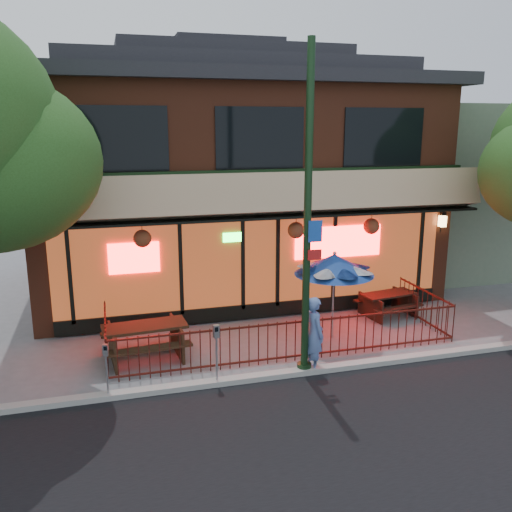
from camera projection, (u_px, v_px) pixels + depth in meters
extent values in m
plane|color=gray|center=(298.00, 364.00, 12.40)|extent=(80.00, 80.00, 0.00)
cube|color=#999993|center=(306.00, 371.00, 11.91)|extent=(80.00, 0.25, 0.12)
cube|color=brown|center=(227.00, 188.00, 18.37)|extent=(12.00, 8.00, 6.50)
cube|color=#59230F|center=(260.00, 262.00, 14.98)|extent=(11.00, 0.06, 2.60)
cube|color=#FF0C0C|center=(338.00, 242.00, 15.40)|extent=(2.60, 0.04, 0.90)
cube|color=#FF0C0C|center=(134.00, 258.00, 13.94)|extent=(1.30, 0.04, 0.80)
cube|color=#D7B387|center=(265.00, 195.00, 14.09)|extent=(12.20, 1.33, 1.26)
cube|color=black|center=(119.00, 139.00, 13.26)|extent=(2.40, 0.06, 1.60)
cube|color=black|center=(260.00, 138.00, 14.20)|extent=(2.40, 0.06, 1.60)
cube|color=black|center=(384.00, 137.00, 15.13)|extent=(2.40, 0.06, 1.60)
cube|color=black|center=(260.00, 310.00, 15.29)|extent=(11.00, 0.12, 0.40)
cube|color=#FFC672|center=(442.00, 221.00, 16.08)|extent=(0.18, 0.18, 0.32)
cube|color=slate|center=(448.00, 186.00, 21.24)|extent=(6.00, 7.00, 6.00)
cube|color=#43130E|center=(296.00, 322.00, 12.36)|extent=(8.40, 0.04, 0.04)
cube|color=#43130E|center=(295.00, 356.00, 12.55)|extent=(8.40, 0.04, 0.04)
cube|color=#43130E|center=(105.00, 320.00, 12.48)|extent=(0.04, 2.60, 0.04)
cube|color=#43130E|center=(426.00, 291.00, 14.67)|extent=(0.04, 2.60, 0.04)
cylinder|color=#43130E|center=(295.00, 341.00, 12.47)|extent=(0.02, 0.02, 1.00)
cylinder|color=black|center=(308.00, 216.00, 11.20)|extent=(0.16, 0.16, 7.00)
cylinder|color=black|center=(304.00, 368.00, 12.00)|extent=(0.32, 0.32, 0.20)
cube|color=#194CB2|center=(315.00, 231.00, 11.16)|extent=(0.30, 0.02, 0.45)
cube|color=red|center=(315.00, 255.00, 11.28)|extent=(0.30, 0.02, 0.22)
cube|color=#3A2415|center=(113.00, 347.00, 12.39)|extent=(0.18, 1.39, 0.79)
cube|color=#3A2415|center=(177.00, 338.00, 12.89)|extent=(0.18, 1.39, 0.79)
cube|color=#3A2415|center=(145.00, 326.00, 12.55)|extent=(1.98, 0.96, 0.06)
cube|color=#3A2415|center=(150.00, 349.00, 12.09)|extent=(1.94, 0.46, 0.05)
cube|color=#3A2415|center=(141.00, 330.00, 13.16)|extent=(1.94, 0.46, 0.05)
cube|color=#321911|center=(370.00, 308.00, 15.26)|extent=(0.22, 1.13, 0.64)
cube|color=#321911|center=(405.00, 302.00, 15.75)|extent=(0.22, 1.13, 0.64)
cube|color=#321911|center=(389.00, 294.00, 15.43)|extent=(1.65, 0.88, 0.05)
cube|color=#321911|center=(399.00, 308.00, 15.07)|extent=(1.59, 0.48, 0.04)
cube|color=#321911|center=(378.00, 298.00, 15.92)|extent=(1.59, 0.48, 0.04)
cylinder|color=gray|center=(333.00, 299.00, 13.73)|extent=(0.05, 0.05, 2.09)
cone|color=navy|center=(334.00, 264.00, 13.51)|extent=(2.00, 2.00, 0.52)
sphere|color=gray|center=(335.00, 253.00, 13.45)|extent=(0.10, 0.10, 0.09)
imported|color=#5972B2|center=(314.00, 334.00, 11.93)|extent=(0.49, 0.67, 1.70)
cylinder|color=#979A9F|center=(217.00, 361.00, 11.30)|extent=(0.05, 0.05, 1.08)
cube|color=#979A9F|center=(216.00, 331.00, 11.15)|extent=(0.13, 0.12, 0.27)
cube|color=black|center=(217.00, 330.00, 11.09)|extent=(0.08, 0.02, 0.10)
cylinder|color=#989BA0|center=(107.00, 377.00, 10.74)|extent=(0.04, 0.04, 0.94)
cube|color=#989BA0|center=(105.00, 350.00, 10.61)|extent=(0.12, 0.11, 0.24)
cube|color=black|center=(105.00, 348.00, 10.55)|extent=(0.07, 0.02, 0.09)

